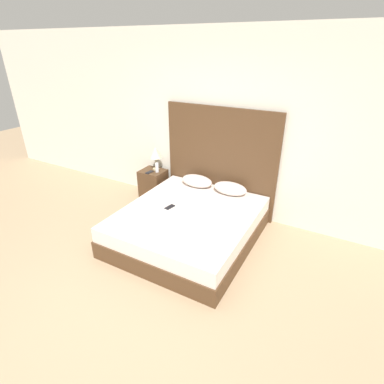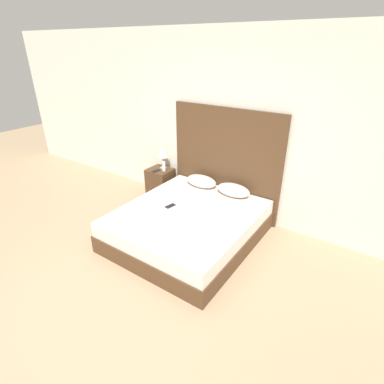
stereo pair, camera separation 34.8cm
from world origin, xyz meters
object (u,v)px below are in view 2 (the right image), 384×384
object	(u,v)px
nightstand	(160,183)
phone_on_nightstand	(156,171)
bed	(188,225)
phone_on_bed	(170,206)
table_lamp	(163,152)

from	to	relation	value
nightstand	phone_on_nightstand	world-z (taller)	phone_on_nightstand
bed	nightstand	world-z (taller)	nightstand
phone_on_bed	nightstand	xyz separation A→B (m)	(-0.86, 0.80, -0.18)
table_lamp	phone_on_nightstand	world-z (taller)	table_lamp
phone_on_bed	nightstand	world-z (taller)	nightstand
nightstand	table_lamp	size ratio (longest dim) A/B	1.31
bed	table_lamp	distance (m)	1.53
phone_on_bed	table_lamp	xyz separation A→B (m)	(-0.84, 0.87, 0.38)
phone_on_bed	phone_on_nightstand	bearing A→B (deg)	140.45
nightstand	phone_on_nightstand	size ratio (longest dim) A/B	3.36
phone_on_bed	table_lamp	bearing A→B (deg)	133.70
table_lamp	phone_on_nightstand	distance (m)	0.33
bed	phone_on_nightstand	distance (m)	1.37
phone_on_bed	table_lamp	size ratio (longest dim) A/B	0.40
nightstand	phone_on_nightstand	distance (m)	0.28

